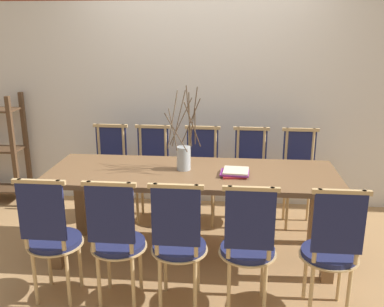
{
  "coord_description": "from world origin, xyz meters",
  "views": [
    {
      "loc": [
        0.31,
        -3.25,
        1.85
      ],
      "look_at": [
        0.0,
        0.0,
        0.9
      ],
      "focal_mm": 40.0,
      "sensor_mm": 36.0,
      "label": 1
    }
  ],
  "objects_px": {
    "dining_table": "(192,184)",
    "chair_far_center": "(202,172)",
    "book_stack": "(235,173)",
    "vase_centerpiece": "(184,154)",
    "chair_near_center": "(178,241)"
  },
  "relations": [
    {
      "from": "dining_table",
      "to": "chair_far_center",
      "type": "bearing_deg",
      "value": 87.81
    },
    {
      "from": "chair_far_center",
      "to": "book_stack",
      "type": "distance_m",
      "value": 0.88
    },
    {
      "from": "dining_table",
      "to": "vase_centerpiece",
      "type": "relative_size",
      "value": 3.36
    },
    {
      "from": "vase_centerpiece",
      "to": "book_stack",
      "type": "xyz_separation_m",
      "value": [
        0.41,
        -0.1,
        -0.11
      ]
    },
    {
      "from": "vase_centerpiece",
      "to": "book_stack",
      "type": "bearing_deg",
      "value": -14.09
    },
    {
      "from": "chair_near_center",
      "to": "chair_far_center",
      "type": "relative_size",
      "value": 1.0
    },
    {
      "from": "dining_table",
      "to": "vase_centerpiece",
      "type": "xyz_separation_m",
      "value": [
        -0.07,
        0.04,
        0.24
      ]
    },
    {
      "from": "vase_centerpiece",
      "to": "chair_far_center",
      "type": "bearing_deg",
      "value": 81.72
    },
    {
      "from": "vase_centerpiece",
      "to": "dining_table",
      "type": "bearing_deg",
      "value": -30.74
    },
    {
      "from": "chair_far_center",
      "to": "vase_centerpiece",
      "type": "xyz_separation_m",
      "value": [
        -0.1,
        -0.67,
        0.38
      ]
    },
    {
      "from": "chair_near_center",
      "to": "book_stack",
      "type": "relative_size",
      "value": 4.04
    },
    {
      "from": "book_stack",
      "to": "vase_centerpiece",
      "type": "bearing_deg",
      "value": 165.91
    },
    {
      "from": "chair_near_center",
      "to": "dining_table",
      "type": "bearing_deg",
      "value": 88.11
    },
    {
      "from": "chair_near_center",
      "to": "book_stack",
      "type": "distance_m",
      "value": 0.79
    },
    {
      "from": "chair_far_center",
      "to": "chair_near_center",
      "type": "bearing_deg",
      "value": 87.96
    }
  ]
}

